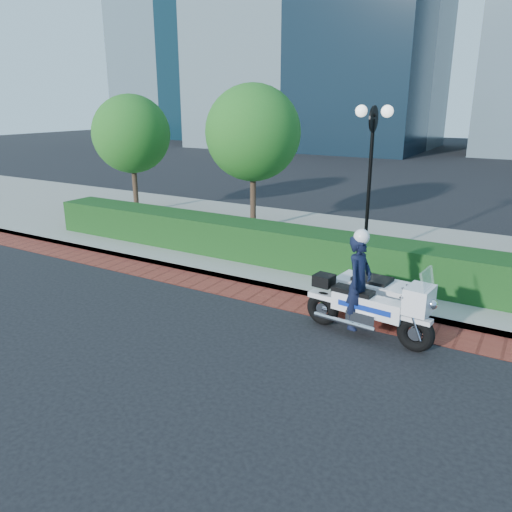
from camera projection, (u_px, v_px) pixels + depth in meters
The scene contains 8 objects.
ground at pixel (237, 321), 10.57m from camera, with size 120.00×120.00×0.00m, color black.
brick_strip at pixel (272, 297), 11.80m from camera, with size 60.00×1.00×0.01m, color maroon.
sidewalk at pixel (341, 248), 15.48m from camera, with size 60.00×8.00×0.15m, color gray.
hedge_main at pixel (310, 250), 13.34m from camera, with size 18.00×1.20×1.00m, color #113314.
lamppost at pixel (371, 159), 13.48m from camera, with size 1.02×0.70×4.21m.
tree_a at pixel (131, 134), 19.33m from camera, with size 3.00×3.00×4.58m.
tree_b at pixel (253, 133), 16.59m from camera, with size 3.20×3.20×4.89m.
police_motorcycle at pixel (371, 295), 9.99m from camera, with size 2.67×2.00×2.16m.
Camera 1 is at (5.26, -8.14, 4.46)m, focal length 35.00 mm.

